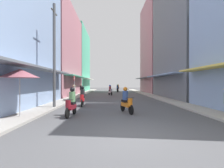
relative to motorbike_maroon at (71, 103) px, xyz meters
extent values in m
plane|color=#4C4C4F|center=(2.87, 14.08, -0.70)|extent=(95.33, 95.33, 0.00)
cube|color=#9E9991|center=(-2.37, 14.08, -0.64)|extent=(1.54, 51.33, 0.12)
cube|color=#ADA89E|center=(8.10, 14.08, -0.64)|extent=(1.54, 51.33, 0.12)
cube|color=slate|center=(-2.64, 2.24, 2.10)|extent=(1.10, 12.28, 0.12)
cube|color=#B7727F|center=(-6.14, 16.24, 5.74)|extent=(6.00, 13.41, 12.90)
cube|color=#4CB28C|center=(-2.64, 16.24, 2.10)|extent=(1.10, 12.07, 0.12)
cube|color=#4CB28C|center=(-6.14, 29.97, 6.17)|extent=(6.00, 13.09, 13.75)
cube|color=silver|center=(-2.64, 29.97, 2.10)|extent=(1.10, 11.78, 0.12)
cube|color=#EFD159|center=(8.37, 0.26, 2.10)|extent=(1.10, 8.72, 0.12)
cube|color=slate|center=(11.87, 11.43, 8.00)|extent=(6.00, 11.69, 17.41)
cube|color=#8CA5CC|center=(8.37, 11.43, 2.10)|extent=(1.10, 10.52, 0.12)
cube|color=#B7727F|center=(11.87, 23.10, 7.92)|extent=(6.00, 10.67, 17.24)
cube|color=slate|center=(8.37, 23.10, 2.10)|extent=(1.10, 9.60, 0.12)
cylinder|color=black|center=(-0.06, -0.65, -0.42)|extent=(0.13, 0.56, 0.56)
cylinder|color=black|center=(0.05, 0.59, -0.42)|extent=(0.13, 0.56, 0.56)
cube|color=maroon|center=(0.00, 0.02, -0.20)|extent=(0.36, 1.02, 0.24)
cube|color=black|center=(0.02, 0.22, 0.00)|extent=(0.33, 0.58, 0.14)
cylinder|color=maroon|center=(-0.04, -0.53, 0.00)|extent=(0.28, 0.28, 0.45)
cylinder|color=black|center=(-0.04, -0.53, 0.25)|extent=(0.55, 0.08, 0.03)
cylinder|color=#598C59|center=(0.01, 0.17, 0.35)|extent=(0.34, 0.34, 0.55)
sphere|color=black|center=(0.01, 0.17, 0.75)|extent=(0.26, 0.26, 0.26)
cylinder|color=black|center=(4.07, 28.58, -0.42)|extent=(0.15, 0.57, 0.56)
cylinder|color=black|center=(3.93, 27.34, -0.42)|extent=(0.15, 0.57, 0.56)
cube|color=silver|center=(3.99, 27.91, -0.20)|extent=(0.40, 1.03, 0.24)
cube|color=black|center=(3.97, 27.71, 0.00)|extent=(0.34, 0.59, 0.14)
cylinder|color=silver|center=(4.06, 28.45, 0.00)|extent=(0.28, 0.28, 0.45)
cylinder|color=black|center=(4.06, 28.45, 0.25)|extent=(0.55, 0.10, 0.03)
cylinder|color=#BF8C3F|center=(3.98, 27.76, 0.35)|extent=(0.34, 0.34, 0.55)
sphere|color=orange|center=(3.98, 27.76, 0.75)|extent=(0.26, 0.26, 0.26)
cylinder|color=black|center=(2.40, 15.89, -0.42)|extent=(0.23, 0.56, 0.56)
cylinder|color=black|center=(2.06, 17.09, -0.42)|extent=(0.23, 0.56, 0.56)
cube|color=#B2B2B7|center=(2.22, 16.54, -0.20)|extent=(0.54, 1.04, 0.24)
cube|color=black|center=(2.16, 16.73, 0.00)|extent=(0.42, 0.62, 0.14)
cylinder|color=#B2B2B7|center=(2.37, 16.01, 0.00)|extent=(0.28, 0.28, 0.45)
cylinder|color=black|center=(2.37, 16.01, 0.25)|extent=(0.54, 0.18, 0.03)
cylinder|color=#99333F|center=(2.18, 16.68, 0.35)|extent=(0.34, 0.34, 0.55)
sphere|color=#1E38B7|center=(2.18, 16.68, 0.75)|extent=(0.26, 0.26, 0.26)
cylinder|color=black|center=(3.85, 26.20, -0.42)|extent=(0.17, 0.57, 0.56)
cylinder|color=black|center=(3.64, 24.97, -0.42)|extent=(0.17, 0.57, 0.56)
cube|color=black|center=(3.74, 25.53, -0.20)|extent=(0.44, 1.03, 0.24)
cube|color=black|center=(3.70, 25.34, 0.00)|extent=(0.37, 0.60, 0.14)
cylinder|color=black|center=(3.83, 26.08, 0.00)|extent=(0.28, 0.28, 0.45)
cylinder|color=black|center=(3.83, 26.08, 0.25)|extent=(0.55, 0.12, 0.03)
cylinder|color=#334C8C|center=(3.71, 25.38, 0.35)|extent=(0.34, 0.34, 0.55)
sphere|color=#197233|center=(3.71, 25.38, 0.75)|extent=(0.26, 0.26, 0.26)
cylinder|color=black|center=(-0.01, 3.62, -0.42)|extent=(0.12, 0.56, 0.56)
cylinder|color=black|center=(-0.11, 4.87, -0.42)|extent=(0.12, 0.56, 0.56)
cube|color=red|center=(-0.06, 4.30, -0.20)|extent=(0.36, 1.02, 0.24)
cube|color=black|center=(-0.08, 4.50, 0.00)|extent=(0.32, 0.58, 0.14)
cylinder|color=red|center=(-0.02, 3.75, 0.00)|extent=(0.28, 0.28, 0.45)
cylinder|color=black|center=(-0.02, 3.75, 0.25)|extent=(0.55, 0.07, 0.03)
cylinder|color=#262628|center=(-0.07, 4.45, 0.35)|extent=(0.34, 0.34, 0.55)
sphere|color=black|center=(-0.07, 4.45, 0.75)|extent=(0.26, 0.26, 0.26)
cylinder|color=black|center=(3.33, 0.38, -0.42)|extent=(0.25, 0.56, 0.56)
cylinder|color=black|center=(2.94, 1.57, -0.42)|extent=(0.25, 0.56, 0.56)
cube|color=orange|center=(3.12, 1.03, -0.20)|extent=(0.58, 1.04, 0.24)
cube|color=black|center=(3.06, 1.22, 0.00)|extent=(0.44, 0.62, 0.14)
cylinder|color=orange|center=(3.29, 0.50, 0.00)|extent=(0.28, 0.28, 0.45)
cylinder|color=black|center=(3.29, 0.50, 0.25)|extent=(0.53, 0.20, 0.03)
cylinder|color=#334C8C|center=(3.07, 1.17, 0.35)|extent=(0.34, 0.34, 0.55)
sphere|color=orange|center=(3.07, 1.17, 0.75)|extent=(0.26, 0.26, 0.26)
cylinder|color=beige|center=(-2.36, 17.31, -0.33)|extent=(0.28, 0.28, 0.76)
cylinder|color=#262628|center=(-2.36, 17.31, 0.37)|extent=(0.34, 0.34, 0.64)
sphere|color=tan|center=(-2.36, 17.31, 0.83)|extent=(0.22, 0.22, 0.22)
cylinder|color=#598C59|center=(-2.33, 12.13, -0.34)|extent=(0.28, 0.28, 0.72)
cylinder|color=beige|center=(-2.33, 12.13, 0.32)|extent=(0.34, 0.34, 0.61)
sphere|color=tan|center=(-2.33, 12.13, 0.76)|extent=(0.22, 0.22, 0.22)
cone|color=#D1B77A|center=(-2.33, 12.13, 0.86)|extent=(0.44, 0.44, 0.16)
cylinder|color=#99999E|center=(-2.46, -0.64, 0.48)|extent=(0.05, 0.05, 2.36)
cone|color=#8C4C59|center=(-2.46, -0.64, 1.61)|extent=(1.94, 1.94, 0.45)
cylinder|color=#4C4C4F|center=(-1.85, 2.88, 3.04)|extent=(0.20, 0.20, 7.48)
cylinder|color=#3F382D|center=(-1.85, 2.88, 6.18)|extent=(0.08, 1.20, 0.08)
cylinder|color=gray|center=(-1.75, 9.39, 0.60)|extent=(0.07, 0.07, 2.60)
cylinder|color=red|center=(-1.75, 9.39, 1.65)|extent=(0.02, 0.60, 0.60)
cube|color=white|center=(-1.75, 9.39, 1.65)|extent=(0.03, 0.40, 0.10)
camera|label=1|loc=(2.10, -9.44, 1.10)|focal=27.58mm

